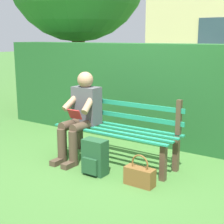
{
  "coord_description": "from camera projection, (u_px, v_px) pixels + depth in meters",
  "views": [
    {
      "loc": [
        -2.39,
        3.62,
        1.66
      ],
      "look_at": [
        0.0,
        0.1,
        0.72
      ],
      "focal_mm": 54.57,
      "sensor_mm": 36.0,
      "label": 1
    }
  ],
  "objects": [
    {
      "name": "park_bench",
      "position": [
        119.0,
        130.0,
        4.55
      ],
      "size": [
        1.72,
        0.52,
        0.91
      ],
      "color": "#4C3828",
      "rests_on": "ground"
    },
    {
      "name": "hedge_backdrop",
      "position": [
        163.0,
        92.0,
        5.36
      ],
      "size": [
        6.19,
        0.66,
        1.59
      ],
      "color": "#1E5123",
      "rests_on": "ground"
    },
    {
      "name": "backpack",
      "position": [
        95.0,
        157.0,
        4.16
      ],
      "size": [
        0.3,
        0.25,
        0.44
      ],
      "color": "#1E4728",
      "rests_on": "ground"
    },
    {
      "name": "person_seated",
      "position": [
        81.0,
        113.0,
        4.65
      ],
      "size": [
        0.44,
        0.73,
        1.2
      ],
      "color": "#4C4C51",
      "rests_on": "ground"
    },
    {
      "name": "ground",
      "position": [
        116.0,
        162.0,
        4.59
      ],
      "size": [
        60.0,
        60.0,
        0.0
      ],
      "primitive_type": "plane",
      "color": "#3D6B2D"
    },
    {
      "name": "handbag",
      "position": [
        140.0,
        176.0,
        3.86
      ],
      "size": [
        0.35,
        0.15,
        0.37
      ],
      "color": "brown",
      "rests_on": "ground"
    }
  ]
}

